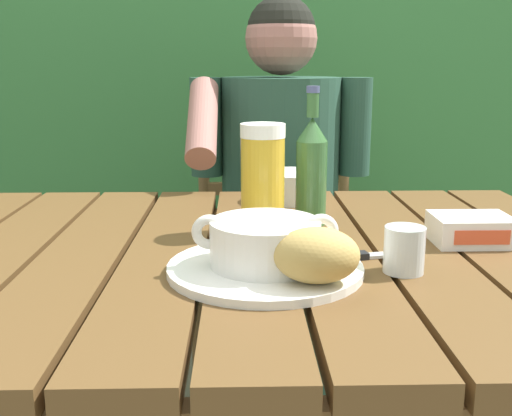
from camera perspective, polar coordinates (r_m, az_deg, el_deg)
dining_table at (r=1.02m, az=-0.62°, el=-9.07°), size 1.18×0.87×0.75m
hedge_backdrop at (r=2.60m, az=-2.06°, el=18.72°), size 3.86×0.91×2.81m
chair_near_diner at (r=1.90m, az=1.88°, el=-3.55°), size 0.49×0.44×0.98m
person_eating at (r=1.65m, az=2.24°, el=2.02°), size 0.48×0.47×1.21m
serving_plate at (r=0.87m, az=0.85°, el=-5.64°), size 0.28×0.28×0.01m
soup_bowl at (r=0.86m, az=0.86°, el=-3.13°), size 0.21×0.16×0.07m
bread_roll at (r=0.79m, az=5.66°, el=-4.41°), size 0.12×0.09×0.07m
beer_glass at (r=1.06m, az=0.63°, el=2.79°), size 0.08×0.08×0.19m
beer_bottle at (r=1.11m, az=5.19°, el=3.66°), size 0.06×0.06×0.25m
water_glass_small at (r=0.89m, az=13.64°, el=-3.80°), size 0.06×0.06×0.07m
butter_tub at (r=1.06m, az=19.41°, el=-1.90°), size 0.13×0.10×0.05m
table_knife at (r=0.94m, az=10.16°, el=-4.39°), size 0.15×0.05×0.01m
diner_bowl at (r=1.31m, az=3.34°, el=2.03°), size 0.14×0.14×0.06m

